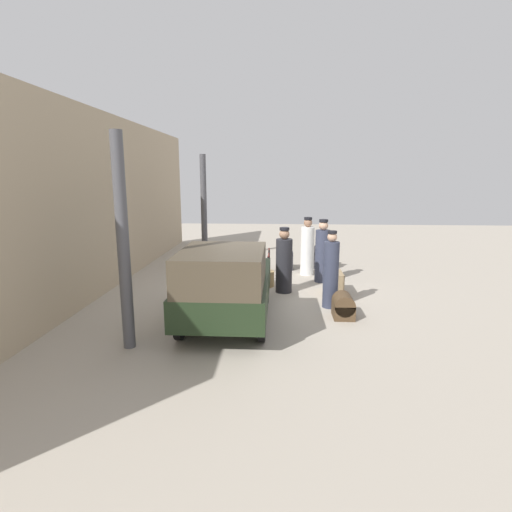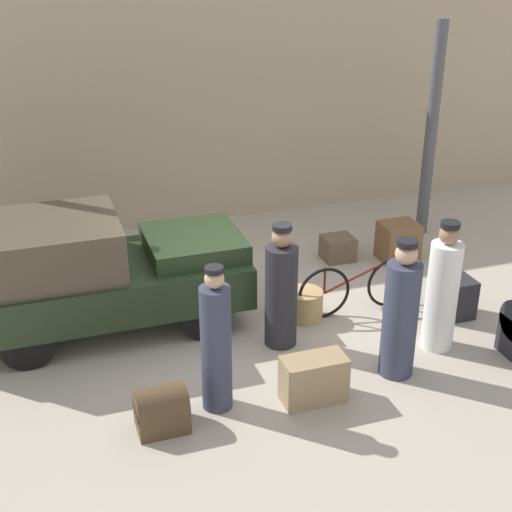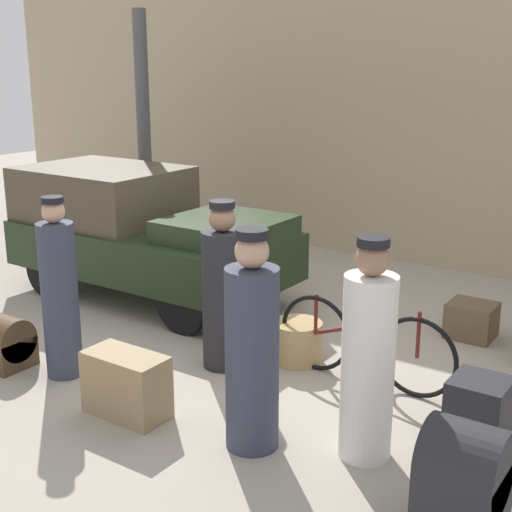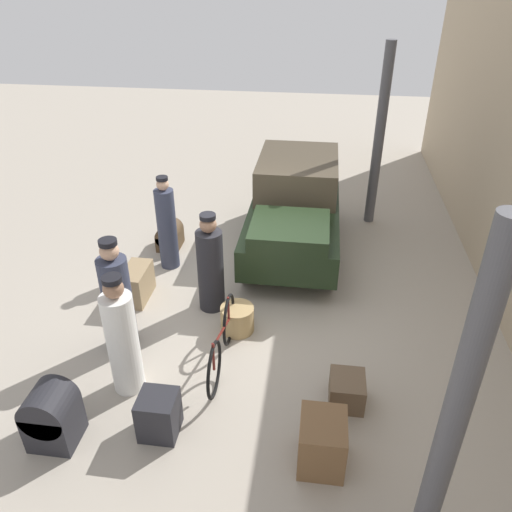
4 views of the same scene
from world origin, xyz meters
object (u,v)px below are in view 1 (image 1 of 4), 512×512
(trunk_umber_medium, at_px, (322,256))
(porter_with_bicycle, at_px, (284,263))
(conductor_in_dark_uniform, at_px, (323,254))
(suitcase_tan_flat, at_px, (213,268))
(suitcase_small_leather, at_px, (286,261))
(trunk_large_brown, at_px, (227,258))
(suitcase_black_upright, at_px, (335,283))
(wicker_basket, at_px, (265,279))
(porter_lifting_near_truck, at_px, (307,249))
(bicycle, at_px, (269,266))
(porter_carrying_trunk, at_px, (331,272))
(trunk_barrel_dark, at_px, (343,306))
(truck, at_px, (227,281))

(trunk_umber_medium, bearing_deg, porter_with_bicycle, 155.92)
(conductor_in_dark_uniform, height_order, suitcase_tan_flat, conductor_in_dark_uniform)
(suitcase_small_leather, bearing_deg, trunk_umber_medium, -77.00)
(trunk_large_brown, distance_m, suitcase_small_leather, 1.91)
(trunk_umber_medium, distance_m, suitcase_black_upright, 2.90)
(wicker_basket, bearing_deg, suitcase_small_leather, -16.33)
(porter_lifting_near_truck, distance_m, suitcase_tan_flat, 2.89)
(bicycle, xyz_separation_m, wicker_basket, (-0.77, 0.07, -0.18))
(porter_lifting_near_truck, distance_m, porter_carrying_trunk, 3.04)
(wicker_basket, relative_size, porter_lifting_near_truck, 0.29)
(porter_lifting_near_truck, relative_size, trunk_barrel_dark, 3.14)
(truck, height_order, trunk_large_brown, truck)
(suitcase_tan_flat, height_order, trunk_barrel_dark, trunk_barrel_dark)
(suitcase_small_leather, distance_m, trunk_umber_medium, 1.21)
(suitcase_small_leather, relative_size, trunk_barrel_dark, 1.02)
(wicker_basket, relative_size, trunk_barrel_dark, 0.92)
(truck, distance_m, suitcase_tan_flat, 4.14)
(porter_lifting_near_truck, xyz_separation_m, trunk_barrel_dark, (-3.70, -0.51, -0.55))
(truck, relative_size, porter_with_bicycle, 2.17)
(porter_lifting_near_truck, height_order, trunk_umber_medium, porter_lifting_near_truck)
(suitcase_small_leather, height_order, trunk_umber_medium, trunk_umber_medium)
(porter_carrying_trunk, relative_size, trunk_large_brown, 2.81)
(conductor_in_dark_uniform, relative_size, suitcase_black_upright, 2.40)
(suitcase_black_upright, bearing_deg, trunk_barrel_dark, 178.38)
(trunk_large_brown, bearing_deg, wicker_basket, -148.69)
(porter_with_bicycle, distance_m, suitcase_small_leather, 2.59)
(suitcase_black_upright, bearing_deg, truck, 131.03)
(truck, xyz_separation_m, suitcase_tan_flat, (3.98, 0.95, -0.67))
(trunk_umber_medium, relative_size, suitcase_black_upright, 1.09)
(porter_with_bicycle, relative_size, trunk_large_brown, 2.68)
(suitcase_small_leather, bearing_deg, wicker_basket, 163.67)
(wicker_basket, distance_m, suitcase_tan_flat, 2.04)
(suitcase_black_upright, bearing_deg, trunk_umber_medium, 0.32)
(suitcase_tan_flat, distance_m, trunk_barrel_dark, 4.91)
(suitcase_tan_flat, bearing_deg, porter_lifting_near_truck, -87.89)
(porter_with_bicycle, height_order, trunk_umber_medium, porter_with_bicycle)
(wicker_basket, height_order, conductor_in_dark_uniform, conductor_in_dark_uniform)
(trunk_umber_medium, bearing_deg, porter_carrying_trunk, 176.70)
(porter_with_bicycle, relative_size, suitcase_black_upright, 2.27)
(porter_with_bicycle, relative_size, suitcase_tan_flat, 3.38)
(porter_carrying_trunk, height_order, suitcase_tan_flat, porter_carrying_trunk)
(wicker_basket, relative_size, suitcase_tan_flat, 1.03)
(porter_carrying_trunk, bearing_deg, wicker_basket, 42.39)
(conductor_in_dark_uniform, distance_m, porter_lifting_near_truck, 0.87)
(truck, height_order, trunk_barrel_dark, truck)
(trunk_barrel_dark, height_order, trunk_umber_medium, trunk_umber_medium)
(porter_with_bicycle, distance_m, trunk_umber_medium, 3.11)
(truck, bearing_deg, suitcase_small_leather, -14.81)
(truck, height_order, suitcase_small_leather, truck)
(bicycle, distance_m, porter_lifting_near_truck, 1.34)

